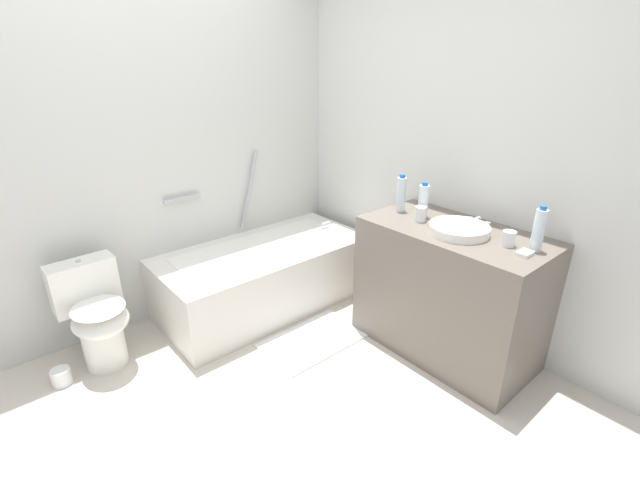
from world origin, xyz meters
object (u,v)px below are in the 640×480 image
(bath_mat, at_px, (313,340))
(toilet_paper_roll, at_px, (61,377))
(sink_faucet, at_px, (478,221))
(water_bottle_2, at_px, (539,230))
(bathtub, at_px, (265,273))
(toilet, at_px, (96,315))
(soap_dish, at_px, (525,253))
(water_bottle_0, at_px, (423,201))
(drinking_glass_1, at_px, (420,214))
(sink_basin, at_px, (459,229))
(water_bottle_1, at_px, (401,194))
(drinking_glass_0, at_px, (509,239))

(bath_mat, xyz_separation_m, toilet_paper_roll, (-1.43, 0.66, 0.04))
(sink_faucet, height_order, water_bottle_2, water_bottle_2)
(bathtub, bearing_deg, toilet_paper_roll, 179.25)
(bath_mat, relative_size, toilet_paper_roll, 6.34)
(toilet, bearing_deg, soap_dish, 42.23)
(water_bottle_0, relative_size, water_bottle_2, 0.92)
(sink_faucet, relative_size, drinking_glass_1, 1.58)
(sink_faucet, xyz_separation_m, soap_dish, (-0.20, -0.40, -0.02))
(toilet_paper_roll, bearing_deg, drinking_glass_1, -27.41)
(sink_basin, height_order, sink_faucet, sink_faucet)
(water_bottle_1, xyz_separation_m, drinking_glass_1, (-0.06, -0.21, -0.07))
(sink_faucet, distance_m, soap_dish, 0.45)
(water_bottle_2, bearing_deg, water_bottle_0, 91.90)
(water_bottle_1, relative_size, bath_mat, 0.36)
(toilet, xyz_separation_m, drinking_glass_1, (1.74, -1.11, 0.57))
(toilet, bearing_deg, water_bottle_0, 57.58)
(sink_basin, xyz_separation_m, water_bottle_2, (0.10, -0.41, 0.09))
(water_bottle_1, height_order, bath_mat, water_bottle_1)
(toilet, bearing_deg, bathtub, 84.14)
(water_bottle_2, height_order, drinking_glass_0, water_bottle_2)
(water_bottle_1, distance_m, bath_mat, 1.18)
(toilet, height_order, sink_faucet, sink_faucet)
(sink_basin, bearing_deg, sink_faucet, 0.00)
(water_bottle_1, relative_size, toilet_paper_roll, 2.31)
(bathtub, bearing_deg, bath_mat, -93.89)
(bath_mat, bearing_deg, drinking_glass_0, -56.47)
(soap_dish, relative_size, bath_mat, 0.13)
(water_bottle_0, height_order, drinking_glass_1, water_bottle_0)
(water_bottle_1, xyz_separation_m, drinking_glass_0, (-0.01, -0.78, -0.08))
(drinking_glass_1, bearing_deg, bath_mat, 146.57)
(toilet_paper_roll, bearing_deg, drinking_glass_0, -37.98)
(bathtub, bearing_deg, water_bottle_0, -58.27)
(sink_basin, height_order, bath_mat, sink_basin)
(sink_faucet, height_order, soap_dish, sink_faucet)
(drinking_glass_1, relative_size, bath_mat, 0.14)
(bath_mat, bearing_deg, sink_basin, -49.00)
(drinking_glass_1, bearing_deg, water_bottle_2, -81.98)
(bathtub, height_order, toilet, bathtub)
(sink_basin, distance_m, sink_faucet, 0.20)
(sink_basin, height_order, water_bottle_0, water_bottle_0)
(toilet, bearing_deg, water_bottle_1, 61.68)
(water_bottle_0, xyz_separation_m, drinking_glass_0, (-0.02, -0.60, -0.07))
(drinking_glass_1, height_order, toilet_paper_roll, drinking_glass_1)
(bathtub, distance_m, water_bottle_0, 1.36)
(drinking_glass_1, bearing_deg, toilet, 147.62)
(water_bottle_1, bearing_deg, drinking_glass_0, -90.75)
(toilet_paper_roll, bearing_deg, bath_mat, -24.77)
(sink_basin, bearing_deg, toilet_paper_roll, 146.58)
(soap_dish, bearing_deg, sink_basin, 90.06)
(soap_dish, bearing_deg, water_bottle_0, 84.27)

